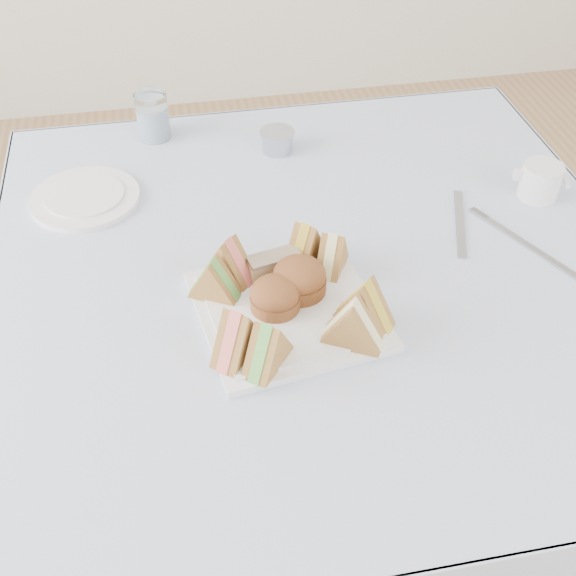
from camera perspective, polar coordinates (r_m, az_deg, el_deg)
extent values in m
plane|color=#9E7751|center=(1.71, 1.70, -17.58)|extent=(4.00, 4.00, 0.00)
cube|color=brown|center=(1.40, 2.01, -9.91)|extent=(0.90, 0.90, 0.74)
cube|color=#AFBFD0|center=(1.13, 2.45, 1.80)|extent=(1.02, 1.02, 0.01)
cube|color=white|center=(1.04, 0.00, -1.80)|extent=(0.28, 0.28, 0.01)
cylinder|color=#99582E|center=(1.02, -1.03, -0.63)|extent=(0.08, 0.08, 0.05)
cylinder|color=#99582E|center=(1.04, 0.90, 0.78)|extent=(0.11, 0.11, 0.05)
cube|color=tan|center=(1.08, -1.11, 1.83)|extent=(0.08, 0.05, 0.04)
cylinder|color=white|center=(1.31, -15.74, 6.85)|extent=(0.25, 0.25, 0.01)
cylinder|color=white|center=(1.44, -10.65, 13.20)|extent=(0.08, 0.08, 0.09)
cylinder|color=#ABAFBE|center=(1.39, -0.84, 11.47)|extent=(0.09, 0.09, 0.04)
cube|color=#ABAFBE|center=(1.24, 13.42, 5.01)|extent=(0.07, 0.18, 0.00)
cube|color=#ABAFBE|center=(1.22, 18.68, 3.03)|extent=(0.09, 0.18, 0.00)
cylinder|color=white|center=(1.33, 19.32, 7.98)|extent=(0.08, 0.08, 0.06)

